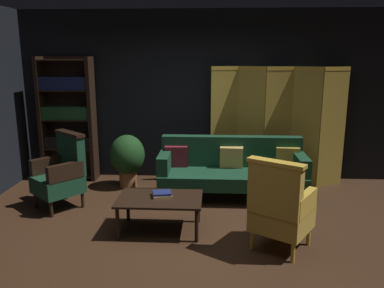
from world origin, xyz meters
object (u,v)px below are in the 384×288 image
Objects in this scene: coffee_table at (160,201)px; bookshelf at (68,116)px; book_tan_leather at (162,195)px; folding_screen at (278,124)px; armchair_wing_left at (61,173)px; potted_plant at (127,157)px; book_navy_cloth at (162,193)px; velvet_couch at (232,167)px; armchair_gilt_accent at (280,207)px.

bookshelf is at bearing 132.58° from coffee_table.
book_tan_leather is at bearing 70.26° from coffee_table.
folding_screen is 2.07× the size of armchair_wing_left.
potted_plant is (-2.39, -0.32, -0.50)m from folding_screen.
potted_plant is at bearing -172.45° from folding_screen.
bookshelf is 9.46× the size of book_navy_cloth.
velvet_couch reaches higher than book_navy_cloth.
armchair_gilt_accent is 1.00× the size of armchair_wing_left.
book_tan_leather is at bearing -46.33° from bookshelf.
book_navy_cloth is (0.00, 0.00, 0.03)m from book_tan_leather.
bookshelf is 0.97× the size of velvet_couch.
velvet_couch reaches higher than potted_plant.
book_tan_leather is (-1.33, 0.45, -0.06)m from armchair_gilt_accent.
armchair_wing_left is 1.14m from potted_plant.
armchair_gilt_accent is at bearing -36.86° from bookshelf.
coffee_table is at bearing 163.47° from armchair_gilt_accent.
armchair_gilt_accent is (0.44, -1.62, 0.04)m from velvet_couch.
folding_screen reaches higher than book_tan_leather.
armchair_wing_left is at bearing 158.69° from armchair_gilt_accent.
coffee_table is 0.10m from book_navy_cloth.
folding_screen is 1.05× the size of bookshelf.
armchair_wing_left reaches higher than coffee_table.
armchair_wing_left is 4.60× the size of book_tan_leather.
book_tan_leather is at bearing -23.46° from armchair_wing_left.
armchair_gilt_accent is 2.87m from potted_plant.
book_tan_leather is (-1.64, -1.84, -0.55)m from folding_screen.
velvet_couch is at bearing -138.10° from folding_screen.
folding_screen reaches higher than potted_plant.
folding_screen is 2.59m from coffee_table.
coffee_table is 4.61× the size of book_navy_cloth.
coffee_table is at bearing -109.74° from book_navy_cloth.
folding_screen reaches higher than velvet_couch.
coffee_table is 1.18× the size of potted_plant.
book_navy_cloth reaches higher than coffee_table.
potted_plant is at bearing 50.67° from armchair_wing_left.
velvet_couch is at bearing 52.77° from book_tan_leather.
velvet_couch is 1.67m from armchair_gilt_accent.
coffee_table is 4.42× the size of book_tan_leather.
potted_plant is (-0.73, 1.58, 0.12)m from coffee_table.
folding_screen is 3.38m from armchair_wing_left.
armchair_wing_left is at bearing -74.95° from bookshelf.
potted_plant is at bearing -19.56° from bookshelf.
armchair_wing_left reaches higher than book_navy_cloth.
book_tan_leather is at bearing 0.00° from book_navy_cloth.
velvet_couch is 1.46m from book_tan_leather.
book_tan_leather is at bearing -131.69° from folding_screen.
armchair_wing_left is (-3.12, -1.20, -0.50)m from folding_screen.
armchair_gilt_accent reaches higher than potted_plant.
bookshelf is at bearing 164.68° from velvet_couch.
velvet_couch reaches higher than book_tan_leather.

